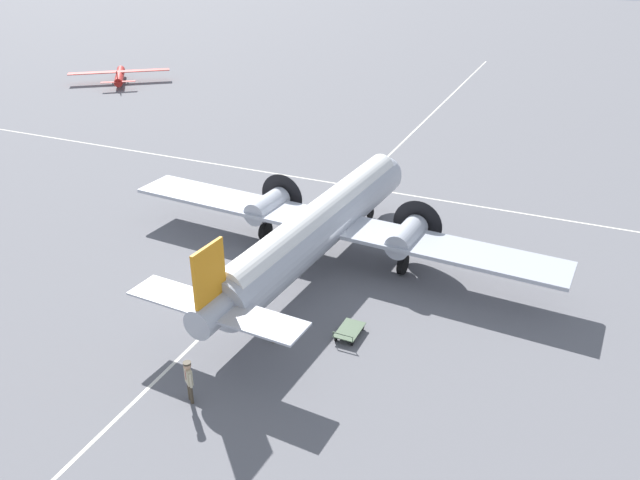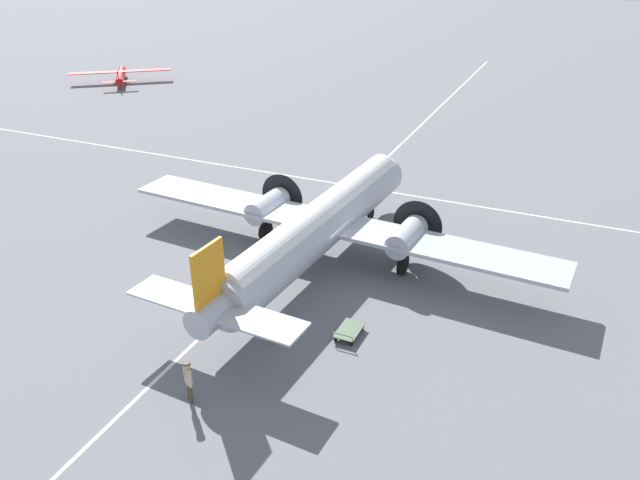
{
  "view_description": "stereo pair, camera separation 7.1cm",
  "coord_description": "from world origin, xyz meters",
  "px_view_note": "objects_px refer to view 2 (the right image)",
  "views": [
    {
      "loc": [
        -26.53,
        -11.67,
        16.19
      ],
      "look_at": [
        0.0,
        0.0,
        1.53
      ],
      "focal_mm": 35.0,
      "sensor_mm": 36.0,
      "label": 1
    },
    {
      "loc": [
        -26.51,
        -11.73,
        16.19
      ],
      "look_at": [
        0.0,
        0.0,
        1.53
      ],
      "focal_mm": 35.0,
      "sensor_mm": 36.0,
      "label": 2
    }
  ],
  "objects_px": {
    "airliner_main": "(323,222)",
    "suitcase_near_door": "(275,335)",
    "light_aircraft_distant": "(121,75)",
    "crew_foreground": "(188,377)",
    "baggage_cart": "(349,331)"
  },
  "relations": [
    {
      "from": "suitcase_near_door",
      "to": "baggage_cart",
      "type": "height_order",
      "value": "suitcase_near_door"
    },
    {
      "from": "suitcase_near_door",
      "to": "light_aircraft_distant",
      "type": "height_order",
      "value": "light_aircraft_distant"
    },
    {
      "from": "light_aircraft_distant",
      "to": "baggage_cart",
      "type": "bearing_deg",
      "value": -167.54
    },
    {
      "from": "airliner_main",
      "to": "crew_foreground",
      "type": "bearing_deg",
      "value": -177.31
    },
    {
      "from": "suitcase_near_door",
      "to": "light_aircraft_distant",
      "type": "distance_m",
      "value": 54.22
    },
    {
      "from": "baggage_cart",
      "to": "light_aircraft_distant",
      "type": "distance_m",
      "value": 55.24
    },
    {
      "from": "suitcase_near_door",
      "to": "airliner_main",
      "type": "bearing_deg",
      "value": 7.09
    },
    {
      "from": "airliner_main",
      "to": "suitcase_near_door",
      "type": "distance_m",
      "value": 7.61
    },
    {
      "from": "airliner_main",
      "to": "light_aircraft_distant",
      "type": "xyz_separation_m",
      "value": [
        30.01,
        38.48,
        -1.54
      ]
    },
    {
      "from": "light_aircraft_distant",
      "to": "crew_foreground",
      "type": "bearing_deg",
      "value": -175.06
    },
    {
      "from": "baggage_cart",
      "to": "light_aircraft_distant",
      "type": "relative_size",
      "value": 0.17
    },
    {
      "from": "light_aircraft_distant",
      "to": "airliner_main",
      "type": "bearing_deg",
      "value": -165.3
    },
    {
      "from": "airliner_main",
      "to": "crew_foreground",
      "type": "xyz_separation_m",
      "value": [
        -12.02,
        0.25,
        -1.25
      ]
    },
    {
      "from": "baggage_cart",
      "to": "airliner_main",
      "type": "bearing_deg",
      "value": 34.14
    },
    {
      "from": "suitcase_near_door",
      "to": "light_aircraft_distant",
      "type": "relative_size",
      "value": 0.06
    }
  ]
}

